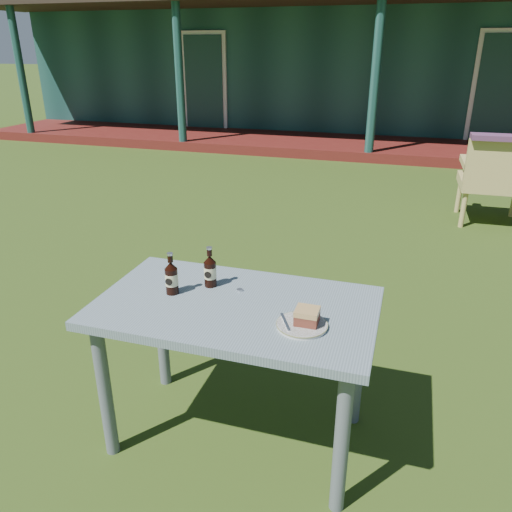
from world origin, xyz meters
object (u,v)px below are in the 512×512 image
(cafe_table, at_px, (236,324))
(cola_bottle_near, at_px, (210,271))
(plate, at_px, (302,325))
(cola_bottle_far, at_px, (172,277))
(armchair_left, at_px, (496,177))
(cake_slice, at_px, (307,316))

(cafe_table, distance_m, cola_bottle_near, 0.27)
(plate, bearing_deg, cafe_table, 161.72)
(cola_bottle_near, xyz_separation_m, cola_bottle_far, (-0.14, -0.12, 0.00))
(armchair_left, bearing_deg, cake_slice, -107.25)
(plate, distance_m, cola_bottle_near, 0.54)
(cake_slice, bearing_deg, armchair_left, 72.75)
(plate, bearing_deg, cake_slice, 36.86)
(cola_bottle_near, xyz_separation_m, armchair_left, (1.67, 3.57, -0.29))
(plate, distance_m, armchair_left, 3.99)
(plate, xyz_separation_m, cake_slice, (0.02, 0.01, 0.04))
(cafe_table, height_order, armchair_left, armchair_left)
(plate, distance_m, cake_slice, 0.04)
(cafe_table, height_order, cake_slice, cake_slice)
(cola_bottle_near, bearing_deg, cola_bottle_far, -138.68)
(plate, distance_m, cola_bottle_far, 0.63)
(plate, xyz_separation_m, cola_bottle_far, (-0.62, 0.11, 0.07))
(cake_slice, xyz_separation_m, cola_bottle_near, (-0.50, 0.22, 0.03))
(cafe_table, bearing_deg, cake_slice, -15.49)
(cafe_table, distance_m, plate, 0.35)
(plate, relative_size, cola_bottle_far, 1.05)
(cafe_table, bearing_deg, armchair_left, 67.82)
(cafe_table, height_order, plate, plate)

